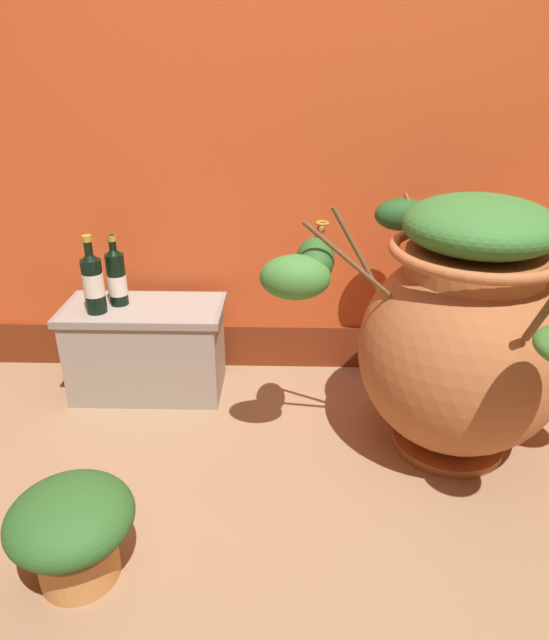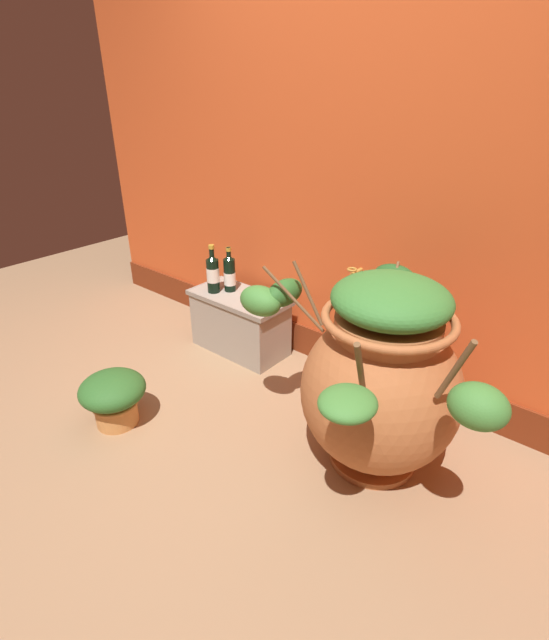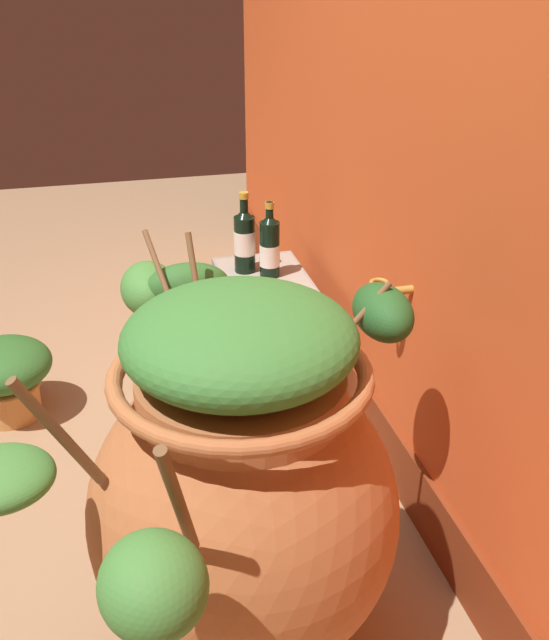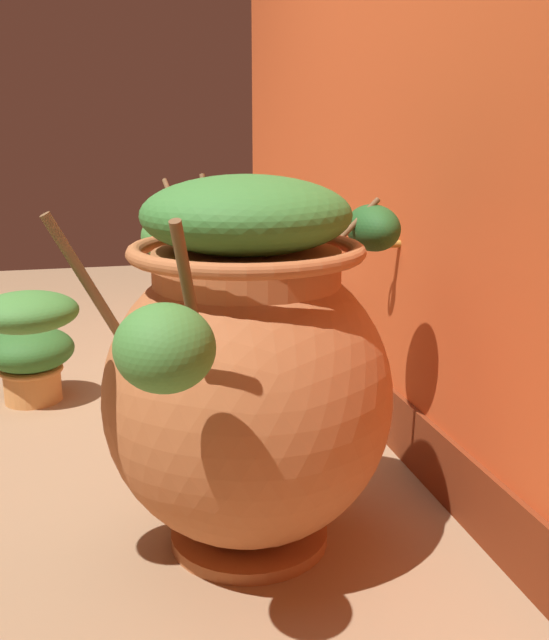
{
  "view_description": "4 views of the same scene",
  "coord_description": "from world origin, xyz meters",
  "px_view_note": "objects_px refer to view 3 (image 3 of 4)",
  "views": [
    {
      "loc": [
        -0.07,
        -1.22,
        1.31
      ],
      "look_at": [
        -0.12,
        0.73,
        0.41
      ],
      "focal_mm": 31.53,
      "sensor_mm": 36.0,
      "label": 1
    },
    {
      "loc": [
        1.26,
        -1.09,
        1.62
      ],
      "look_at": [
        -0.16,
        0.62,
        0.48
      ],
      "focal_mm": 26.29,
      "sensor_mm": 36.0,
      "label": 2
    },
    {
      "loc": [
        1.9,
        0.25,
        1.59
      ],
      "look_at": [
        -0.14,
        0.75,
        0.52
      ],
      "focal_mm": 43.86,
      "sensor_mm": 36.0,
      "label": 3
    },
    {
      "loc": [
        2.17,
        0.19,
        1.03
      ],
      "look_at": [
        -0.02,
        0.72,
        0.44
      ],
      "focal_mm": 40.64,
      "sensor_mm": 36.0,
      "label": 4
    }
  ],
  "objects_px": {
    "wine_bottle_middle": "(245,238)",
    "potted_shrub": "(5,374)",
    "wine_bottle_left": "(270,246)",
    "terracotta_urn": "(240,484)"
  },
  "relations": [
    {
      "from": "terracotta_urn",
      "to": "wine_bottle_left",
      "type": "distance_m",
      "value": 1.34
    },
    {
      "from": "wine_bottle_left",
      "to": "wine_bottle_middle",
      "type": "relative_size",
      "value": 0.93
    },
    {
      "from": "wine_bottle_middle",
      "to": "wine_bottle_left",
      "type": "bearing_deg",
      "value": 50.43
    },
    {
      "from": "wine_bottle_left",
      "to": "terracotta_urn",
      "type": "bearing_deg",
      "value": -16.28
    },
    {
      "from": "wine_bottle_middle",
      "to": "potted_shrub",
      "type": "bearing_deg",
      "value": -78.21
    },
    {
      "from": "terracotta_urn",
      "to": "wine_bottle_middle",
      "type": "height_order",
      "value": "terracotta_urn"
    },
    {
      "from": "terracotta_urn",
      "to": "potted_shrub",
      "type": "xyz_separation_m",
      "value": [
        -1.17,
        -0.62,
        -0.3
      ]
    },
    {
      "from": "terracotta_urn",
      "to": "wine_bottle_left",
      "type": "xyz_separation_m",
      "value": [
        -1.29,
        0.38,
        0.05
      ]
    },
    {
      "from": "potted_shrub",
      "to": "wine_bottle_middle",
      "type": "bearing_deg",
      "value": 101.79
    },
    {
      "from": "wine_bottle_left",
      "to": "wine_bottle_middle",
      "type": "bearing_deg",
      "value": -129.57
    }
  ]
}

